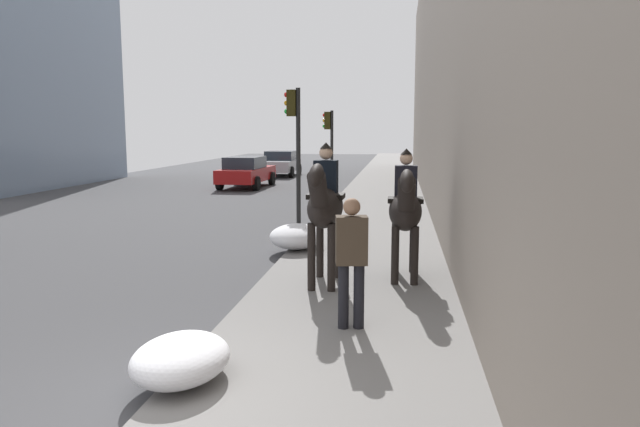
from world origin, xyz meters
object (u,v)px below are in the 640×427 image
Objects in this scene: pedestrian_greeting at (351,254)px; car_mid_lane at (280,163)px; traffic_light_far_curb at (330,138)px; mounted_horse_near at (325,206)px; mounted_horse_far at (405,209)px; traffic_light_near_curb at (295,135)px; car_near_lane at (246,172)px.

car_mid_lane is (26.43, 6.27, -0.36)m from pedestrian_greeting.
mounted_horse_near is at bearing -173.58° from traffic_light_far_curb.
mounted_horse_far is (0.57, -1.31, -0.10)m from mounted_horse_near.
traffic_light_far_curb reaches higher than pedestrian_greeting.
pedestrian_greeting is at bearing -165.35° from traffic_light_near_curb.
mounted_horse_far is 24.76m from car_mid_lane.
car_mid_lane is (23.75, 6.97, -0.61)m from mounted_horse_far.
mounted_horse_far is 0.65× the size of traffic_light_far_curb.
pedestrian_greeting is 16.84m from traffic_light_far_curb.
mounted_horse_far is at bearing 16.76° from car_mid_lane.
pedestrian_greeting reaches higher than car_near_lane.
mounted_horse_near is 1.38× the size of pedestrian_greeting.
pedestrian_greeting is 27.17m from car_mid_lane.
mounted_horse_far is 1.32× the size of pedestrian_greeting.
mounted_horse_near is 0.69× the size of traffic_light_far_curb.
traffic_light_near_curb is at bearing -164.85° from mounted_horse_near.
mounted_horse_far is 0.59× the size of traffic_light_near_curb.
pedestrian_greeting is 0.43× the size of car_mid_lane.
traffic_light_near_curb is (-10.85, -4.21, 1.79)m from car_near_lane.
traffic_light_near_curb reaches higher than traffic_light_far_curb.
car_near_lane is at bearing -160.36° from mounted_horse_near.
mounted_horse_near is 18.23m from car_near_lane.
car_mid_lane is (7.06, -0.17, -0.01)m from car_near_lane.
pedestrian_greeting is 20.41m from car_near_lane.
mounted_horse_near is 0.60× the size of car_mid_lane.
traffic_light_near_curb is (5.84, 2.93, 1.19)m from mounted_horse_far.
car_mid_lane is at bearing 22.34° from traffic_light_far_curb.
mounted_horse_near reaches higher than pedestrian_greeting.
car_mid_lane is 18.45m from traffic_light_near_curb.
mounted_horse_near is 1.05× the size of mounted_horse_far.
car_near_lane is (17.26, 5.83, -0.70)m from mounted_horse_near.
car_near_lane is (19.37, 6.44, -0.35)m from pedestrian_greeting.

